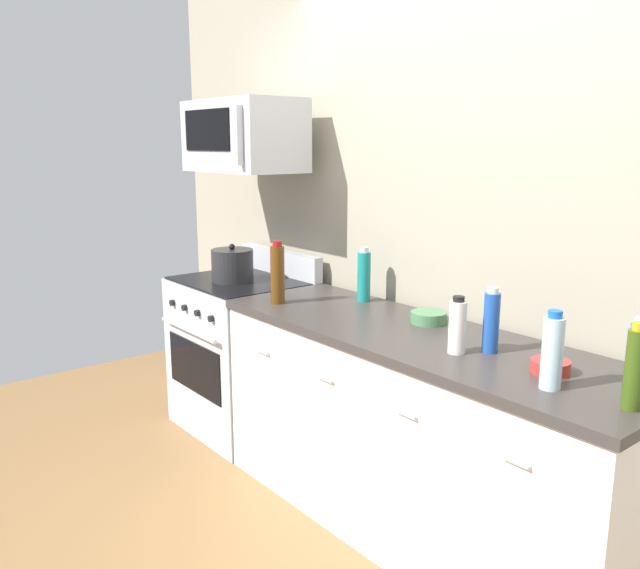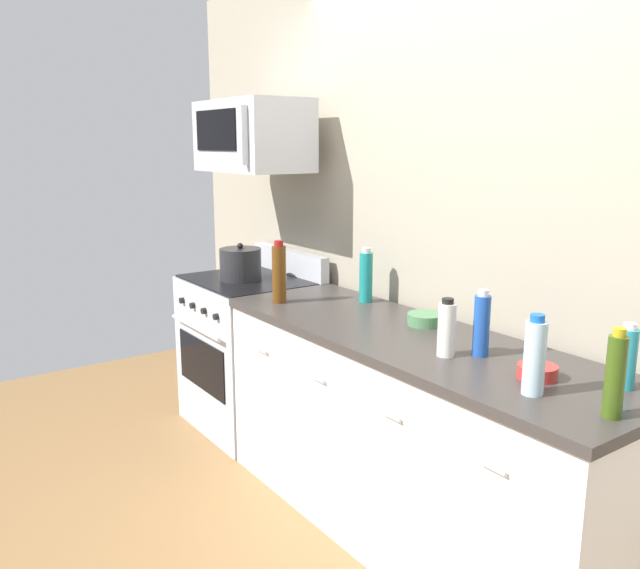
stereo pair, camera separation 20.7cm
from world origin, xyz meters
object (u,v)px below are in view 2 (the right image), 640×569
at_px(bottle_wine_amber, 279,273).
at_px(bowl_red_small, 537,371).
at_px(range_oven, 251,351).
at_px(bottle_olive_oil, 615,375).
at_px(bottle_vinegar_white, 447,329).
at_px(microwave, 252,136).
at_px(bowl_green_glaze, 425,319).
at_px(bottle_soda_blue, 482,325).
at_px(bottle_dish_soap, 627,358).
at_px(stockpot, 241,264).
at_px(bottle_water_clear, 535,357).
at_px(bottle_sparkling_teal, 366,276).

xyz_separation_m(bottle_wine_amber, bowl_red_small, (1.44, 0.15, -0.13)).
bearing_deg(range_oven, bottle_olive_oil, -2.38).
xyz_separation_m(bottle_wine_amber, bottle_vinegar_white, (1.09, 0.07, -0.04)).
distance_m(microwave, bottle_olive_oil, 2.47).
bearing_deg(bottle_vinegar_white, bottle_olive_oil, -1.21).
height_order(bowl_red_small, bowl_green_glaze, bowl_green_glaze).
height_order(microwave, bottle_soda_blue, microwave).
bearing_deg(range_oven, bottle_wine_amber, -14.54).
xyz_separation_m(bottle_dish_soap, stockpot, (-2.26, -0.21, -0.01)).
xyz_separation_m(range_oven, bottle_soda_blue, (1.76, 0.02, 0.57)).
bearing_deg(bottle_wine_amber, stockpot, 170.34).
height_order(bottle_soda_blue, bowl_green_glaze, bottle_soda_blue).
distance_m(bottle_wine_amber, bowl_green_glaze, 0.80).
height_order(bottle_water_clear, stockpot, bottle_water_clear).
relative_size(bottle_wine_amber, stockpot, 1.30).
bearing_deg(microwave, bottle_soda_blue, -0.65).
bearing_deg(bottle_vinegar_white, stockpot, 178.96).
bearing_deg(stockpot, range_oven, 90.00).
bearing_deg(bottle_soda_blue, bottle_water_clear, -24.39).
relative_size(bottle_water_clear, bottle_olive_oil, 0.97).
distance_m(bottle_dish_soap, stockpot, 2.27).
bearing_deg(stockpot, microwave, 89.87).
distance_m(bottle_dish_soap, bottle_wine_amber, 1.69).
bearing_deg(bottle_olive_oil, stockpot, 178.91).
distance_m(microwave, bottle_sparkling_teal, 1.10).
bearing_deg(bowl_red_small, bottle_olive_oil, -15.47).
xyz_separation_m(bottle_wine_amber, bottle_sparkling_teal, (0.24, 0.36, -0.02)).
xyz_separation_m(microwave, bottle_wine_amber, (0.60, -0.20, -0.68)).
bearing_deg(bottle_vinegar_white, bowl_green_glaze, 145.98).
bearing_deg(bottle_dish_soap, microwave, -177.29).
distance_m(bottle_wine_amber, bottle_vinegar_white, 1.09).
relative_size(microwave, bottle_vinegar_white, 3.32).
distance_m(microwave, bowl_green_glaze, 1.55).
bearing_deg(bowl_green_glaze, bowl_red_small, -12.98).
relative_size(bottle_vinegar_white, bowl_red_small, 1.64).
bearing_deg(bottle_sparkling_teal, bottle_dish_soap, -2.35).
bearing_deg(bottle_vinegar_white, range_oven, 177.15).
relative_size(bottle_wine_amber, bottle_sparkling_teal, 1.14).
xyz_separation_m(bottle_dish_soap, bottle_wine_amber, (-1.66, -0.31, 0.04)).
bearing_deg(bottle_olive_oil, bottle_water_clear, -170.90).
bearing_deg(bottle_wine_amber, bottle_dish_soap, 10.45).
distance_m(bottle_water_clear, bottle_vinegar_white, 0.44).
height_order(bottle_water_clear, bottle_soda_blue, bottle_water_clear).
xyz_separation_m(bottle_water_clear, bottle_wine_amber, (-1.52, -0.02, 0.02)).
bearing_deg(bowl_green_glaze, range_oven, -173.29).
height_order(bottle_water_clear, bottle_sparkling_teal, bottle_sparkling_teal).
height_order(bottle_soda_blue, stockpot, bottle_soda_blue).
bearing_deg(bottle_olive_oil, bowl_red_small, 164.53).
height_order(bottle_sparkling_teal, bowl_green_glaze, bottle_sparkling_teal).
xyz_separation_m(bottle_dish_soap, bottle_soda_blue, (-0.50, -0.13, 0.02)).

